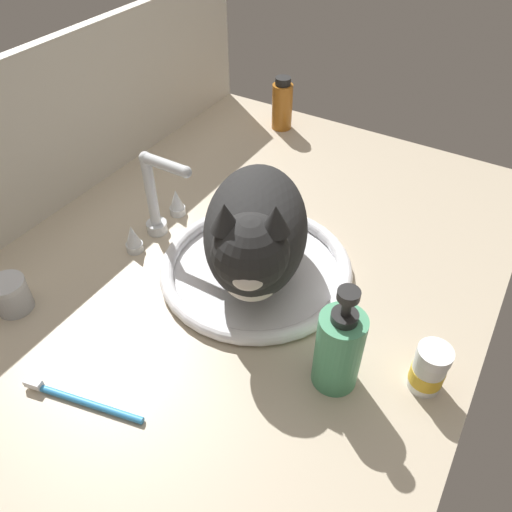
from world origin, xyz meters
TOP-DOWN VIEW (x-y plane):
  - countertop at (0.00, 0.00)cm, footprint 113.47×83.81cm
  - backsplash_wall at (0.00, 43.10)cm, footprint 113.47×2.40cm
  - sink_basin at (-2.54, -2.52)cm, footprint 34.16×34.16cm
  - faucet at (-2.54, 19.07)cm, footprint 16.28×11.91cm
  - cat at (-4.64, -3.60)cm, footprint 36.17×28.42cm
  - pill_bottle at (-10.01, -35.21)cm, footprint 4.90×4.90cm
  - soap_pump_bottle at (-15.61, -23.62)cm, footprint 6.57×6.57cm
  - metal_jar at (-30.27, 27.46)cm, footprint 5.95×5.95cm
  - amber_bottle at (46.84, 19.49)cm, footprint 5.14×5.14cm
  - toothbrush at (-37.62, 5.13)cm, footprint 5.13×18.46cm

SIDE VIEW (x-z plane):
  - countertop at x=0.00cm, z-range 0.00..3.00cm
  - toothbrush at x=-37.62cm, z-range 2.76..4.46cm
  - sink_basin at x=-2.54cm, z-range 2.85..5.34cm
  - metal_jar at x=-30.27cm, z-range 3.02..9.01cm
  - pill_bottle at x=-10.01cm, z-range 2.71..10.82cm
  - amber_bottle at x=46.84cm, z-range 2.64..15.79cm
  - soap_pump_bottle at x=-15.61cm, z-range 0.80..19.23cm
  - faucet at x=-2.54cm, z-range 1.29..18.99cm
  - cat at x=-4.64cm, z-range 3.66..24.85cm
  - backsplash_wall at x=0.00cm, z-range 0.00..34.45cm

